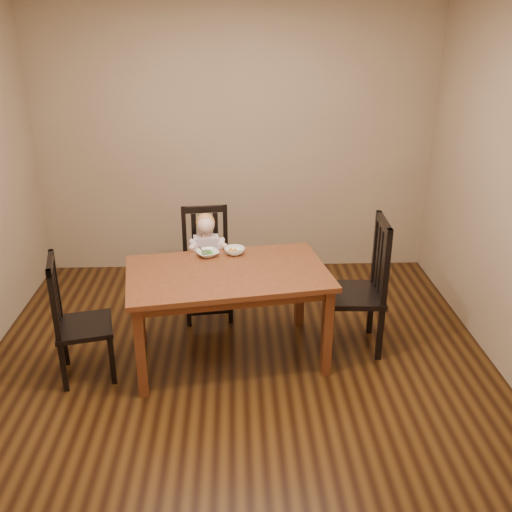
{
  "coord_description": "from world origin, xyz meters",
  "views": [
    {
      "loc": [
        -0.01,
        -3.72,
        2.52
      ],
      "look_at": [
        0.14,
        0.25,
        0.84
      ],
      "focal_mm": 40.0,
      "sensor_mm": 36.0,
      "label": 1
    }
  ],
  "objects_px": {
    "dining_table": "(228,281)",
    "toddler": "(207,255)",
    "bowl_veg": "(235,251)",
    "chair_left": "(77,321)",
    "chair_child": "(207,265)",
    "chair_right": "(361,288)",
    "bowl_peas": "(208,253)"
  },
  "relations": [
    {
      "from": "chair_child",
      "to": "chair_right",
      "type": "distance_m",
      "value": 1.4
    },
    {
      "from": "toddler",
      "to": "bowl_peas",
      "type": "height_order",
      "value": "toddler"
    },
    {
      "from": "chair_right",
      "to": "bowl_peas",
      "type": "bearing_deg",
      "value": 84.65
    },
    {
      "from": "chair_child",
      "to": "dining_table",
      "type": "bearing_deg",
      "value": 98.49
    },
    {
      "from": "chair_child",
      "to": "bowl_veg",
      "type": "distance_m",
      "value": 0.57
    },
    {
      "from": "toddler",
      "to": "chair_right",
      "type": "bearing_deg",
      "value": 149.26
    },
    {
      "from": "bowl_peas",
      "to": "bowl_veg",
      "type": "relative_size",
      "value": 1.05
    },
    {
      "from": "chair_left",
      "to": "chair_right",
      "type": "height_order",
      "value": "chair_right"
    },
    {
      "from": "dining_table",
      "to": "toddler",
      "type": "height_order",
      "value": "toddler"
    },
    {
      "from": "dining_table",
      "to": "chair_child",
      "type": "relative_size",
      "value": 1.65
    },
    {
      "from": "bowl_peas",
      "to": "chair_child",
      "type": "bearing_deg",
      "value": 94.6
    },
    {
      "from": "dining_table",
      "to": "bowl_veg",
      "type": "height_order",
      "value": "bowl_veg"
    },
    {
      "from": "chair_child",
      "to": "bowl_veg",
      "type": "bearing_deg",
      "value": 114.92
    },
    {
      "from": "chair_child",
      "to": "toddler",
      "type": "distance_m",
      "value": 0.13
    },
    {
      "from": "bowl_veg",
      "to": "chair_left",
      "type": "bearing_deg",
      "value": -155.08
    },
    {
      "from": "chair_child",
      "to": "chair_right",
      "type": "relative_size",
      "value": 0.89
    },
    {
      "from": "chair_child",
      "to": "chair_left",
      "type": "distance_m",
      "value": 1.32
    },
    {
      "from": "dining_table",
      "to": "chair_left",
      "type": "relative_size",
      "value": 1.69
    },
    {
      "from": "bowl_peas",
      "to": "dining_table",
      "type": "bearing_deg",
      "value": -61.84
    },
    {
      "from": "toddler",
      "to": "chair_left",
      "type": "bearing_deg",
      "value": 38.42
    },
    {
      "from": "bowl_peas",
      "to": "bowl_veg",
      "type": "xyz_separation_m",
      "value": [
        0.22,
        0.03,
        0.0
      ]
    },
    {
      "from": "chair_child",
      "to": "toddler",
      "type": "bearing_deg",
      "value": 90.0
    },
    {
      "from": "bowl_peas",
      "to": "chair_left",
      "type": "bearing_deg",
      "value": -151.83
    },
    {
      "from": "chair_right",
      "to": "bowl_veg",
      "type": "bearing_deg",
      "value": 81.16
    },
    {
      "from": "bowl_veg",
      "to": "toddler",
      "type": "bearing_deg",
      "value": 123.88
    },
    {
      "from": "chair_left",
      "to": "chair_right",
      "type": "xyz_separation_m",
      "value": [
        2.16,
        0.34,
        0.06
      ]
    },
    {
      "from": "chair_child",
      "to": "chair_left",
      "type": "relative_size",
      "value": 1.02
    },
    {
      "from": "dining_table",
      "to": "bowl_veg",
      "type": "xyz_separation_m",
      "value": [
        0.05,
        0.33,
        0.11
      ]
    },
    {
      "from": "chair_right",
      "to": "toddler",
      "type": "distance_m",
      "value": 1.37
    },
    {
      "from": "chair_left",
      "to": "bowl_veg",
      "type": "bearing_deg",
      "value": 101.16
    },
    {
      "from": "dining_table",
      "to": "bowl_peas",
      "type": "xyz_separation_m",
      "value": [
        -0.16,
        0.3,
        0.11
      ]
    },
    {
      "from": "chair_left",
      "to": "toddler",
      "type": "distance_m",
      "value": 1.3
    }
  ]
}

